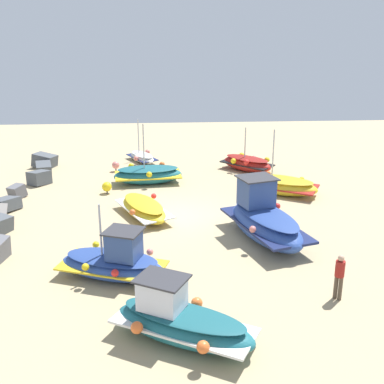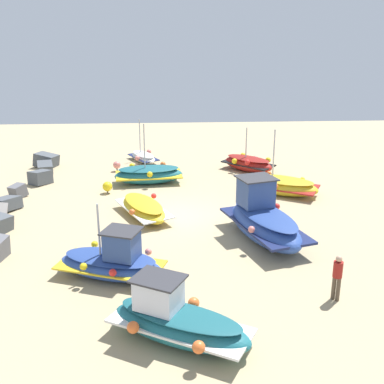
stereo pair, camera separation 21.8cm
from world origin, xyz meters
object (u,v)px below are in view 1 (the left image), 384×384
object	(u,v)px
fishing_boat_2	(247,163)
mooring_buoy_0	(107,187)
mooring_buoy_1	(116,165)
fishing_boat_5	(114,262)
fishing_boat_6	(144,209)
fishing_boat_7	(142,157)
fishing_boat_3	(280,185)
person_walking	(339,274)
fishing_boat_4	(264,220)
fishing_boat_1	(148,175)
fishing_boat_0	(181,321)

from	to	relation	value
fishing_boat_2	mooring_buoy_0	distance (m)	9.74
mooring_buoy_1	fishing_boat_5	bearing A→B (deg)	-175.54
fishing_boat_6	mooring_buoy_0	world-z (taller)	fishing_boat_6
fishing_boat_7	mooring_buoy_0	bearing A→B (deg)	-41.22
mooring_buoy_0	mooring_buoy_1	bearing A→B (deg)	-1.54
mooring_buoy_0	fishing_boat_2	bearing A→B (deg)	-64.64
fishing_boat_3	person_walking	distance (m)	11.41
fishing_boat_4	person_walking	bearing A→B (deg)	178.45
fishing_boat_5	fishing_boat_6	world-z (taller)	fishing_boat_5
fishing_boat_1	mooring_buoy_0	distance (m)	2.93
fishing_boat_6	mooring_buoy_1	world-z (taller)	fishing_boat_6
fishing_boat_1	fishing_boat_6	world-z (taller)	fishing_boat_1
fishing_boat_4	fishing_boat_7	size ratio (longest dim) A/B	1.70
person_walking	mooring_buoy_0	size ratio (longest dim) A/B	2.44
fishing_boat_1	fishing_boat_2	size ratio (longest dim) A/B	1.19
mooring_buoy_1	person_walking	bearing A→B (deg)	-152.02
fishing_boat_0	mooring_buoy_0	bearing A→B (deg)	-46.75
fishing_boat_4	mooring_buoy_1	size ratio (longest dim) A/B	8.09
fishing_boat_2	fishing_boat_5	size ratio (longest dim) A/B	0.81
fishing_boat_6	fishing_boat_7	size ratio (longest dim) A/B	1.32
person_walking	fishing_boat_0	bearing A→B (deg)	152.08
fishing_boat_0	fishing_boat_2	size ratio (longest dim) A/B	1.29
fishing_boat_2	fishing_boat_4	distance (m)	11.12
fishing_boat_0	fishing_boat_1	size ratio (longest dim) A/B	1.08
fishing_boat_3	person_walking	bearing A→B (deg)	-63.56
fishing_boat_1	mooring_buoy_0	bearing A→B (deg)	-147.63
fishing_boat_7	person_walking	distance (m)	20.46
fishing_boat_3	fishing_boat_2	bearing A→B (deg)	132.13
fishing_boat_1	fishing_boat_5	world-z (taller)	fishing_boat_1
fishing_boat_0	fishing_boat_3	world-z (taller)	fishing_boat_3
fishing_boat_1	mooring_buoy_1	distance (m)	3.56
fishing_boat_1	fishing_boat_5	size ratio (longest dim) A/B	0.97
fishing_boat_2	fishing_boat_3	bearing A→B (deg)	-34.05
fishing_boat_6	fishing_boat_0	bearing A→B (deg)	162.54
fishing_boat_2	fishing_boat_0	bearing A→B (deg)	-61.79
fishing_boat_5	fishing_boat_1	bearing A→B (deg)	105.15
fishing_boat_0	mooring_buoy_1	xyz separation A→B (m)	(18.59, 3.42, -0.20)
fishing_boat_0	fishing_boat_4	size ratio (longest dim) A/B	0.83
fishing_boat_4	fishing_boat_5	bearing A→B (deg)	98.92
mooring_buoy_1	fishing_boat_6	bearing A→B (deg)	-166.20
fishing_boat_2	fishing_boat_6	size ratio (longest dim) A/B	0.83
fishing_boat_4	person_walking	world-z (taller)	fishing_boat_4
fishing_boat_4	fishing_boat_1	bearing A→B (deg)	14.20
fishing_boat_0	fishing_boat_2	world-z (taller)	fishing_boat_2
fishing_boat_7	person_walking	size ratio (longest dim) A/B	1.97
fishing_boat_2	fishing_boat_6	xyz separation A→B (m)	(-7.95, 6.62, -0.10)
fishing_boat_5	fishing_boat_7	bearing A→B (deg)	108.52
fishing_boat_5	fishing_boat_6	bearing A→B (deg)	101.68
mooring_buoy_1	fishing_boat_0	bearing A→B (deg)	-169.57
mooring_buoy_1	fishing_boat_3	bearing A→B (deg)	-118.74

